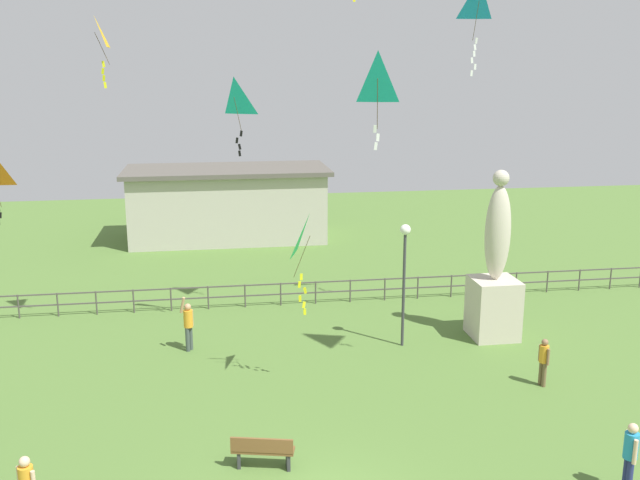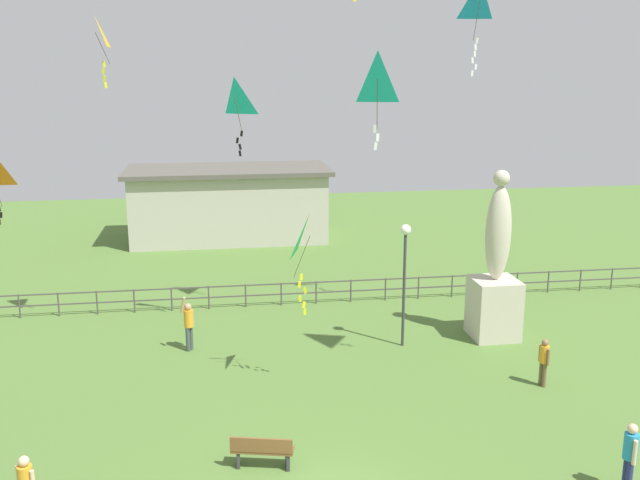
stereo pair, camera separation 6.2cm
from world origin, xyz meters
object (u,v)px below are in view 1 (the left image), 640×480
(statue_monument, at_px, (495,283))
(kite_4, at_px, (479,4))
(kite_7, at_px, (309,240))
(kite_0, at_px, (234,99))
(kite_5, at_px, (95,35))
(person_3, at_px, (630,453))
(lamppost, at_px, (405,258))
(person_1, at_px, (544,359))
(person_0, at_px, (188,323))
(kite_3, at_px, (378,81))
(park_bench, at_px, (263,451))

(statue_monument, bearing_deg, kite_4, 113.84)
(kite_7, bearing_deg, kite_0, 114.40)
(kite_5, distance_m, kite_7, 9.69)
(person_3, bearing_deg, kite_5, 138.21)
(lamppost, distance_m, person_1, 5.52)
(kite_4, height_order, kite_5, kite_4)
(person_3, height_order, kite_5, kite_5)
(kite_0, bearing_deg, lamppost, -15.63)
(statue_monument, bearing_deg, person_0, 178.22)
(kite_0, xyz_separation_m, kite_3, (3.32, -6.33, 0.68))
(park_bench, distance_m, person_3, 8.39)
(statue_monument, xyz_separation_m, person_0, (-10.69, 0.33, -0.99))
(lamppost, height_order, park_bench, lamppost)
(statue_monument, height_order, lamppost, statue_monument)
(person_1, bearing_deg, kite_5, 156.68)
(kite_3, xyz_separation_m, kite_5, (-7.66, 6.71, 1.35))
(lamppost, xyz_separation_m, person_3, (2.71, -9.29, -2.16))
(person_1, relative_size, kite_3, 0.61)
(statue_monument, height_order, park_bench, statue_monument)
(kite_3, bearing_deg, person_3, -42.64)
(lamppost, distance_m, kite_4, 8.94)
(park_bench, relative_size, person_1, 1.04)
(person_3, relative_size, kite_7, 0.55)
(lamppost, relative_size, person_0, 2.19)
(kite_3, height_order, kite_5, kite_5)
(park_bench, relative_size, kite_7, 0.50)
(person_3, bearing_deg, lamppost, 106.26)
(kite_3, xyz_separation_m, kite_4, (4.99, 6.47, 2.42))
(statue_monument, relative_size, kite_7, 1.95)
(kite_0, bearing_deg, person_0, -154.04)
(statue_monument, relative_size, person_0, 3.06)
(kite_0, height_order, kite_4, kite_4)
(person_3, bearing_deg, park_bench, 164.40)
(kite_4, relative_size, kite_5, 1.39)
(person_3, xyz_separation_m, kite_4, (0.10, 10.97, 10.48))
(kite_3, relative_size, kite_7, 0.79)
(kite_3, xyz_separation_m, kite_7, (-1.42, 2.14, -4.50))
(kite_4, bearing_deg, kite_0, -179.03)
(lamppost, bearing_deg, person_1, -48.36)
(lamppost, height_order, person_0, lamppost)
(park_bench, bearing_deg, kite_4, 46.89)
(person_1, height_order, kite_5, kite_5)
(person_1, distance_m, kite_5, 17.22)
(statue_monument, relative_size, person_3, 3.51)
(kite_4, relative_size, kite_7, 1.02)
(person_1, height_order, kite_7, kite_7)
(park_bench, xyz_separation_m, kite_0, (-0.15, 8.58, 7.89))
(statue_monument, bearing_deg, person_1, -90.85)
(person_1, xyz_separation_m, kite_5, (-13.17, 5.68, 9.53))
(person_0, relative_size, kite_5, 0.87)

